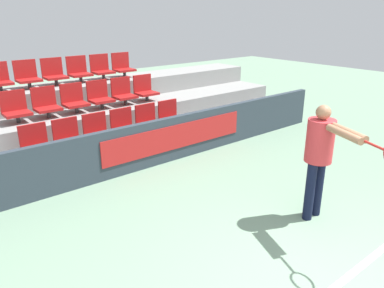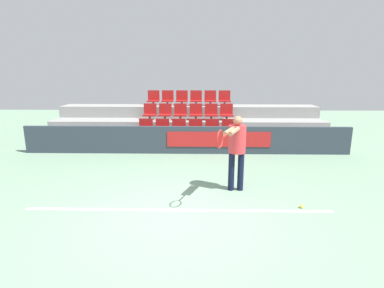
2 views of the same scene
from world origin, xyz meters
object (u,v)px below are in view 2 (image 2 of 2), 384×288
Objects in this scene: stadium_chair_6 at (150,112)px; stadium_chair_5 at (229,129)px; tennis_ball at (301,206)px; stadium_chair_3 at (196,129)px; stadium_chair_4 at (212,129)px; stadium_chair_1 at (162,129)px; tennis_player at (236,145)px; stadium_chair_7 at (165,112)px; stadium_chair_17 at (225,99)px; stadium_chair_12 at (153,99)px; stadium_chair_2 at (179,129)px; stadium_chair_14 at (182,99)px; stadium_chair_13 at (168,99)px; stadium_chair_15 at (196,99)px; stadium_chair_11 at (227,113)px; stadium_chair_16 at (210,99)px; stadium_chair_10 at (211,113)px; stadium_chair_8 at (180,113)px; stadium_chair_0 at (146,129)px; stadium_chair_9 at (196,113)px.

stadium_chair_5 is at bearing -19.20° from stadium_chair_6.
stadium_chair_3 is at bearing 114.30° from tennis_ball.
stadium_chair_1 is at bearing 180.00° from stadium_chair_4.
stadium_chair_4 is at bearing 116.53° from tennis_player.
stadium_chair_7 is (-1.64, 0.95, 0.41)m from stadium_chair_4.
stadium_chair_12 is at bearing 180.00° from stadium_chair_17.
tennis_player is 1.71m from tennis_ball.
stadium_chair_2 is 1.00× the size of stadium_chair_14.
stadium_chair_12 reaches higher than stadium_chair_2.
stadium_chair_13 is 1.10m from stadium_chair_15.
stadium_chair_11 is (2.19, 0.95, 0.41)m from stadium_chair_1.
stadium_chair_14 and stadium_chair_16 have the same top height.
stadium_chair_10 is at bearing -90.00° from stadium_chair_16.
tennis_player reaches higher than stadium_chair_8.
stadium_chair_14 is (0.00, 1.91, 0.81)m from stadium_chair_2.
stadium_chair_0 is 1.00× the size of stadium_chair_4.
stadium_chair_12 is (0.00, 0.95, 0.41)m from stadium_chair_6.
stadium_chair_15 is (0.55, 0.95, 0.41)m from stadium_chair_8.
stadium_chair_8 is 1.17m from stadium_chair_13.
stadium_chair_13 is at bearing 106.03° from stadium_chair_2.
stadium_chair_12 reaches higher than stadium_chair_4.
stadium_chair_9 reaches higher than stadium_chair_0.
stadium_chair_10 is 1.00× the size of stadium_chair_12.
stadium_chair_2 and stadium_chair_5 have the same top height.
stadium_chair_12 is (-2.19, 1.91, 0.81)m from stadium_chair_4.
stadium_chair_2 is 3.95m from tennis_player.
stadium_chair_6 reaches higher than stadium_chair_4.
stadium_chair_17 reaches higher than stadium_chair_8.
stadium_chair_7 and stadium_chair_9 have the same top height.
stadium_chair_8 is 1.00× the size of stadium_chair_14.
stadium_chair_6 reaches higher than tennis_ball.
stadium_chair_5 is 1.00× the size of stadium_chair_10.
stadium_chair_4 is 2.14m from stadium_chair_15.
stadium_chair_0 is at bearing 180.00° from stadium_chair_5.
stadium_chair_13 is (-2.19, 1.91, 0.81)m from stadium_chair_5.
stadium_chair_13 is at bearing 90.00° from stadium_chair_7.
stadium_chair_8 is at bearing 60.12° from stadium_chair_1.
stadium_chair_2 is 1.00× the size of stadium_chair_3.
stadium_chair_10 is at bearing 90.00° from stadium_chair_4.
stadium_chair_16 is (1.10, 1.91, 0.81)m from stadium_chair_2.
stadium_chair_8 is at bearing 0.00° from stadium_chair_7.
stadium_chair_6 is at bearing 180.00° from stadium_chair_9.
stadium_chair_9 is at bearing 119.88° from stadium_chair_4.
stadium_chair_6 is 6.63m from tennis_ball.
stadium_chair_14 is (0.55, 0.95, 0.41)m from stadium_chair_7.
stadium_chair_16 is (0.00, 0.95, 0.41)m from stadium_chair_10.
stadium_chair_11 is 1.00× the size of stadium_chair_17.
stadium_chair_11 is at bearing 30.12° from stadium_chair_2.
stadium_chair_15 is 1.10m from stadium_chair_17.
stadium_chair_14 is 1.00× the size of stadium_chair_16.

